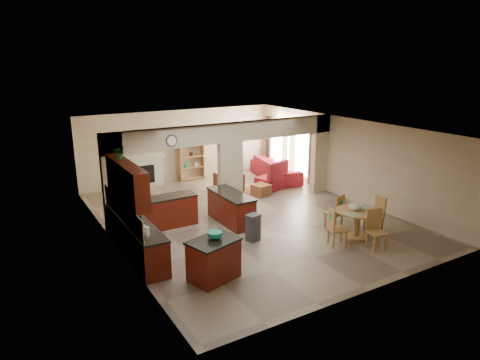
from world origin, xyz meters
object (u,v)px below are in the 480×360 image
sofa (275,169)px  armchair (229,183)px  kitchen_island (214,259)px  dining_table (357,220)px

sofa → armchair: (-2.58, -0.75, -0.02)m
sofa → armchair: bearing=117.0°
sofa → kitchen_island: bearing=146.3°
dining_table → sofa: 6.20m
dining_table → armchair: dining_table is taller
dining_table → armchair: (-1.04, 5.25, -0.13)m
kitchen_island → armchair: size_ratio=1.44×
armchair → dining_table: bearing=98.3°
kitchen_island → dining_table: (4.35, 0.03, 0.06)m
kitchen_island → dining_table: size_ratio=1.06×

